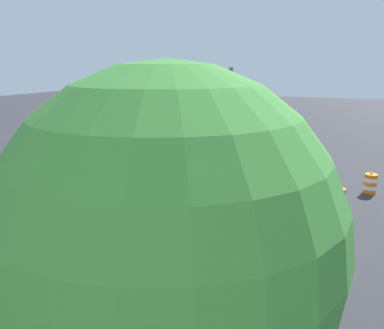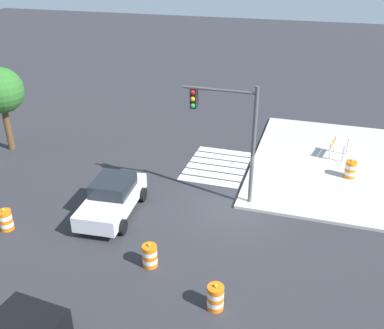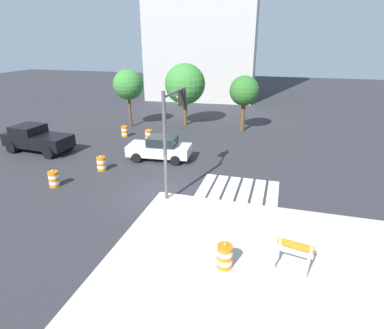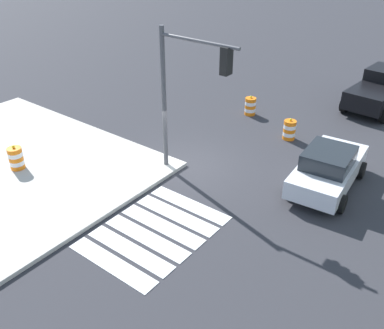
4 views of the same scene
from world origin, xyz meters
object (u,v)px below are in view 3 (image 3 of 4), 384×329
(sports_car, at_px, (160,148))
(street_tree_streetside_near, at_px, (244,91))
(traffic_barrel_crosswalk_end, at_px, (54,179))
(traffic_light_pole, at_px, (172,122))
(pickup_truck, at_px, (36,139))
(traffic_barrel_on_sidewalk, at_px, (225,256))
(traffic_barrel_median_near, at_px, (125,131))
(traffic_barrel_near_corner, at_px, (101,164))
(street_tree_streetside_far, at_px, (128,85))
(traffic_barrel_median_far, at_px, (149,135))
(construction_barricade, at_px, (294,252))
(street_tree_streetside_mid, at_px, (185,84))

(sports_car, bearing_deg, street_tree_streetside_near, 63.26)
(traffic_barrel_crosswalk_end, xyz_separation_m, traffic_light_pole, (6.76, 1.22, 3.46))
(pickup_truck, height_order, traffic_barrel_on_sidewalk, pickup_truck)
(traffic_barrel_median_near, relative_size, street_tree_streetside_near, 0.21)
(traffic_barrel_near_corner, xyz_separation_m, street_tree_streetside_far, (-3.11, 10.62, 3.44))
(traffic_barrel_near_corner, bearing_deg, traffic_barrel_on_sidewalk, -38.10)
(pickup_truck, relative_size, traffic_light_pole, 0.96)
(sports_car, distance_m, street_tree_streetside_near, 10.38)
(traffic_barrel_median_far, relative_size, construction_barricade, 0.75)
(traffic_barrel_median_far, relative_size, street_tree_streetside_near, 0.21)
(construction_barricade, distance_m, street_tree_streetside_far, 22.82)
(pickup_truck, xyz_separation_m, traffic_barrel_near_corner, (6.63, -2.06, -0.52))
(traffic_light_pole, distance_m, street_tree_streetside_mid, 14.68)
(sports_car, relative_size, construction_barricade, 3.25)
(pickup_truck, bearing_deg, street_tree_streetside_near, 35.06)
(construction_barricade, xyz_separation_m, street_tree_streetside_near, (-4.30, 18.37, 2.84))
(traffic_barrel_near_corner, relative_size, traffic_barrel_median_near, 1.00)
(traffic_barrel_median_far, xyz_separation_m, construction_barricade, (11.27, -13.20, 0.27))
(pickup_truck, xyz_separation_m, construction_barricade, (18.29, -8.55, -0.25))
(traffic_barrel_on_sidewalk, bearing_deg, traffic_light_pole, 124.50)
(pickup_truck, bearing_deg, sports_car, 5.28)
(sports_car, height_order, traffic_barrel_median_near, sports_car)
(construction_barricade, height_order, traffic_light_pole, traffic_light_pole)
(sports_car, relative_size, traffic_barrel_median_near, 4.35)
(construction_barricade, bearing_deg, traffic_barrel_median_far, 130.50)
(street_tree_streetside_near, bearing_deg, traffic_barrel_crosswalk_end, -120.58)
(traffic_light_pole, bearing_deg, sports_car, 119.10)
(traffic_light_pole, bearing_deg, construction_barricade, -37.77)
(traffic_barrel_median_far, height_order, traffic_light_pole, traffic_light_pole)
(pickup_truck, distance_m, construction_barricade, 20.19)
(traffic_barrel_on_sidewalk, height_order, street_tree_streetside_far, street_tree_streetside_far)
(sports_car, distance_m, traffic_barrel_median_far, 4.52)
(traffic_barrel_crosswalk_end, distance_m, street_tree_streetside_far, 14.03)
(traffic_barrel_crosswalk_end, bearing_deg, traffic_barrel_near_corner, 64.80)
(pickup_truck, bearing_deg, traffic_barrel_crosswalk_end, -43.03)
(traffic_barrel_median_near, distance_m, street_tree_streetside_mid, 7.35)
(sports_car, bearing_deg, traffic_light_pole, -60.90)
(street_tree_streetside_far, bearing_deg, traffic_barrel_median_far, -48.19)
(traffic_barrel_median_far, relative_size, traffic_light_pole, 0.19)
(traffic_barrel_median_near, height_order, traffic_barrel_median_far, same)
(pickup_truck, xyz_separation_m, street_tree_streetside_near, (13.99, 9.82, 2.59))
(traffic_light_pole, xyz_separation_m, street_tree_streetside_near, (1.96, 13.52, -0.35))
(street_tree_streetside_near, bearing_deg, traffic_barrel_median_near, -153.97)
(traffic_barrel_median_far, bearing_deg, street_tree_streetside_mid, 77.01)
(street_tree_streetside_far, bearing_deg, construction_barricade, -49.20)
(traffic_barrel_on_sidewalk, distance_m, street_tree_streetside_mid, 21.47)
(pickup_truck, relative_size, street_tree_streetside_far, 1.00)
(traffic_barrel_median_near, xyz_separation_m, street_tree_streetside_far, (-1.06, 3.34, 3.44))
(pickup_truck, bearing_deg, traffic_barrel_median_far, 33.51)
(construction_barricade, bearing_deg, traffic_barrel_near_corner, 150.90)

